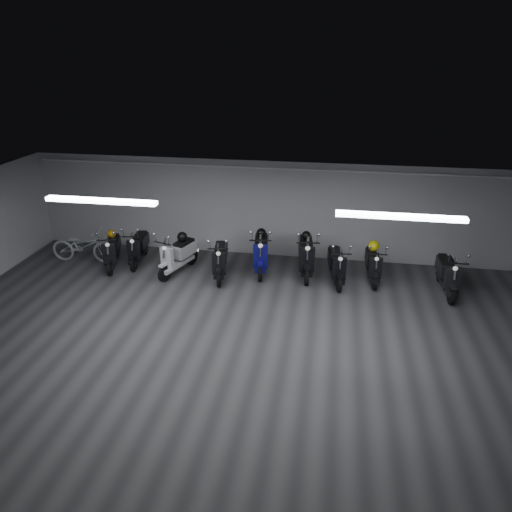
% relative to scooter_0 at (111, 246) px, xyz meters
% --- Properties ---
extents(floor, '(14.00, 10.00, 0.01)m').
position_rel_scooter_0_xyz_m(floor, '(4.21, -3.45, -0.64)').
color(floor, '#343436').
rests_on(floor, ground).
extents(ceiling, '(14.00, 10.00, 0.01)m').
position_rel_scooter_0_xyz_m(ceiling, '(4.21, -3.45, 2.17)').
color(ceiling, gray).
rests_on(ceiling, ground).
extents(back_wall, '(14.00, 0.01, 2.80)m').
position_rel_scooter_0_xyz_m(back_wall, '(4.21, 1.55, 0.77)').
color(back_wall, '#AAAAAC').
rests_on(back_wall, ground).
extents(fluor_strip_left, '(2.40, 0.18, 0.08)m').
position_rel_scooter_0_xyz_m(fluor_strip_left, '(1.21, -2.45, 2.11)').
color(fluor_strip_left, white).
rests_on(fluor_strip_left, ceiling).
extents(fluor_strip_right, '(2.40, 0.18, 0.08)m').
position_rel_scooter_0_xyz_m(fluor_strip_right, '(7.21, -2.45, 2.11)').
color(fluor_strip_right, white).
rests_on(fluor_strip_right, ceiling).
extents(conduit, '(13.60, 0.05, 0.05)m').
position_rel_scooter_0_xyz_m(conduit, '(4.21, 1.47, 1.99)').
color(conduit, white).
rests_on(conduit, back_wall).
extents(scooter_0, '(1.02, 1.79, 1.26)m').
position_rel_scooter_0_xyz_m(scooter_0, '(0.00, 0.00, 0.00)').
color(scooter_0, black).
rests_on(scooter_0, floor).
extents(scooter_1, '(0.76, 1.74, 1.25)m').
position_rel_scooter_0_xyz_m(scooter_1, '(0.62, 0.36, -0.00)').
color(scooter_1, black).
rests_on(scooter_1, floor).
extents(scooter_2, '(1.15, 1.88, 1.33)m').
position_rel_scooter_0_xyz_m(scooter_2, '(1.92, -0.06, 0.03)').
color(scooter_2, silver).
rests_on(scooter_2, floor).
extents(scooter_3, '(0.85, 1.80, 1.29)m').
position_rel_scooter_0_xyz_m(scooter_3, '(3.11, -0.10, 0.01)').
color(scooter_3, black).
rests_on(scooter_3, floor).
extents(scooter_4, '(0.87, 1.96, 1.41)m').
position_rel_scooter_0_xyz_m(scooter_4, '(4.12, 0.44, 0.07)').
color(scooter_4, navy).
rests_on(scooter_4, floor).
extents(scooter_5, '(0.86, 2.00, 1.45)m').
position_rel_scooter_0_xyz_m(scooter_5, '(5.35, 0.42, 0.09)').
color(scooter_5, black).
rests_on(scooter_5, floor).
extents(scooter_7, '(0.81, 1.77, 1.27)m').
position_rel_scooter_0_xyz_m(scooter_7, '(6.16, 0.10, 0.00)').
color(scooter_7, black).
rests_on(scooter_7, floor).
extents(scooter_8, '(0.63, 1.64, 1.20)m').
position_rel_scooter_0_xyz_m(scooter_8, '(7.11, 0.33, -0.03)').
color(scooter_8, black).
rests_on(scooter_8, floor).
extents(scooter_9, '(0.64, 1.78, 1.31)m').
position_rel_scooter_0_xyz_m(scooter_9, '(8.88, -0.05, 0.02)').
color(scooter_9, black).
rests_on(scooter_9, floor).
extents(bicycle, '(1.85, 0.71, 1.18)m').
position_rel_scooter_0_xyz_m(bicycle, '(-0.97, 0.19, -0.04)').
color(bicycle, silver).
rests_on(bicycle, floor).
extents(helmet_0, '(0.29, 0.29, 0.29)m').
position_rel_scooter_0_xyz_m(helmet_0, '(7.09, 0.56, 0.26)').
color(helmet_0, yellow).
rests_on(helmet_0, scooter_8).
extents(helmet_1, '(0.28, 0.28, 0.28)m').
position_rel_scooter_0_xyz_m(helmet_1, '(2.00, 0.17, 0.33)').
color(helmet_1, black).
rests_on(helmet_1, scooter_2).
extents(helmet_2, '(0.24, 0.24, 0.24)m').
position_rel_scooter_0_xyz_m(helmet_2, '(5.32, 0.69, 0.39)').
color(helmet_2, black).
rests_on(helmet_2, scooter_5).
extents(helmet_3, '(0.27, 0.27, 0.27)m').
position_rel_scooter_0_xyz_m(helmet_3, '(4.09, 0.70, 0.38)').
color(helmet_3, black).
rests_on(helmet_3, scooter_4).
extents(helmet_4, '(0.23, 0.23, 0.23)m').
position_rel_scooter_0_xyz_m(helmet_4, '(-0.07, 0.23, 0.27)').
color(helmet_4, '#BA790A').
rests_on(helmet_4, scooter_0).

